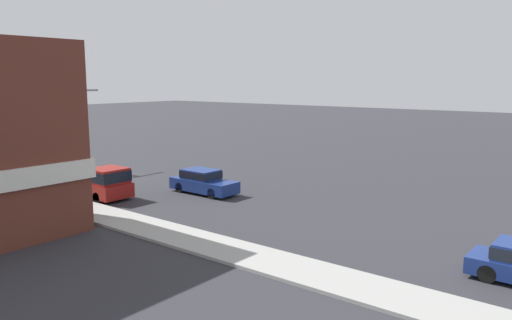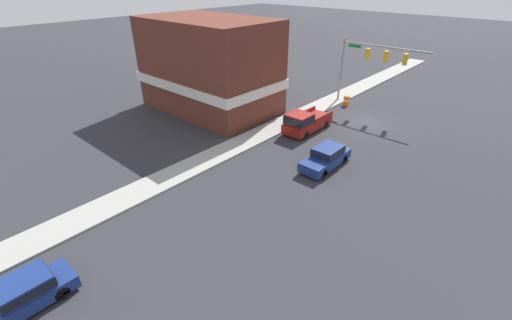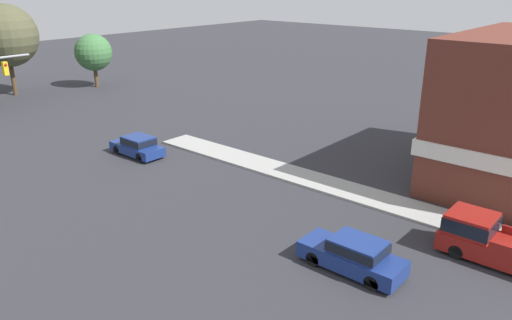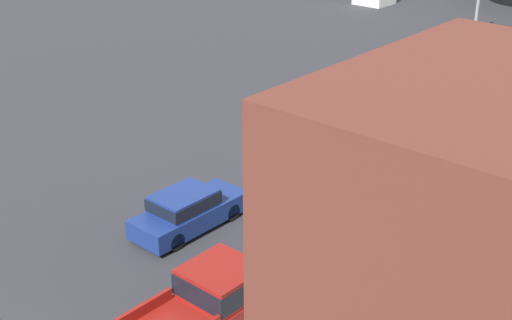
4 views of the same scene
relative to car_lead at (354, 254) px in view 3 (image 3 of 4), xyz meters
The scene contains 5 objects.
car_lead is the anchor object (origin of this frame).
car_oncoming 19.45m from the car_lead, 80.73° to the left, with size 1.75×4.22×1.43m.
pickup_truck_parked 6.33m from the car_lead, 40.56° to the right, with size 2.05×5.21×1.94m.
backdrop_tree_right_mid 46.04m from the car_lead, 81.74° to the left, with size 6.45×6.45×9.48m.
backdrop_tree_right_far 44.82m from the car_lead, 70.86° to the left, with size 4.15×4.15×6.04m.
Camera 3 is at (-18.44, 1.04, 11.93)m, focal length 35.00 mm.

